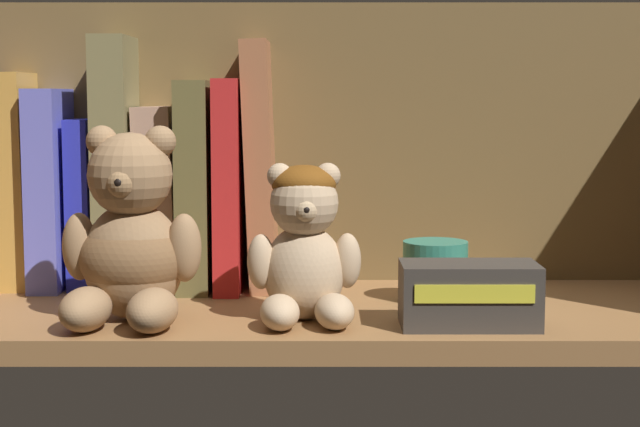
% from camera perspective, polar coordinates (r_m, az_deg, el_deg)
% --- Properties ---
extents(shelf_board, '(0.79, 0.26, 0.02)m').
position_cam_1_polar(shelf_board, '(0.91, -1.19, -5.80)').
color(shelf_board, olive).
rests_on(shelf_board, ground).
extents(shelf_back_panel, '(0.82, 0.01, 0.30)m').
position_cam_1_polar(shelf_back_panel, '(1.03, -1.02, 3.38)').
color(shelf_back_panel, brown).
rests_on(shelf_back_panel, ground).
extents(book_3, '(0.03, 0.10, 0.21)m').
position_cam_1_polar(book_3, '(1.04, -16.06, 1.82)').
color(book_3, '#C18A38').
rests_on(book_3, shelf_board).
extents(book_4, '(0.03, 0.12, 0.19)m').
position_cam_1_polar(book_4, '(1.03, -14.28, 1.41)').
color(book_4, '#6368D0').
rests_on(book_4, shelf_board).
extents(book_5, '(0.02, 0.10, 0.16)m').
position_cam_1_polar(book_5, '(1.03, -12.60, 0.62)').
color(book_5, '#262CB5').
rests_on(book_5, shelf_board).
extents(book_6, '(0.03, 0.12, 0.24)m').
position_cam_1_polar(book_6, '(1.02, -10.86, 2.82)').
color(book_6, olive).
rests_on(book_6, shelf_board).
extents(book_7, '(0.04, 0.10, 0.18)m').
position_cam_1_polar(book_7, '(1.01, -8.64, 0.96)').
color(book_7, tan).
rests_on(book_7, shelf_board).
extents(book_8, '(0.03, 0.14, 0.20)m').
position_cam_1_polar(book_8, '(1.01, -6.52, 1.66)').
color(book_8, brown).
rests_on(book_8, shelf_board).
extents(book_9, '(0.02, 0.15, 0.20)m').
position_cam_1_polar(book_9, '(1.00, -4.71, 1.70)').
color(book_9, red).
rests_on(book_9, shelf_board).
extents(book_10, '(0.03, 0.13, 0.24)m').
position_cam_1_polar(book_10, '(1.00, -3.05, 2.73)').
color(book_10, '#9E5F3B').
rests_on(book_10, shelf_board).
extents(teddy_bear_larger, '(0.12, 0.12, 0.16)m').
position_cam_1_polar(teddy_bear_larger, '(0.86, -10.23, -1.72)').
color(teddy_bear_larger, '#93704C').
rests_on(teddy_bear_larger, shelf_board).
extents(teddy_bear_smaller, '(0.10, 0.10, 0.13)m').
position_cam_1_polar(teddy_bear_smaller, '(0.84, -0.64, -1.86)').
color(teddy_bear_smaller, tan).
rests_on(teddy_bear_smaller, shelf_board).
extents(pillar_candle, '(0.06, 0.06, 0.06)m').
position_cam_1_polar(pillar_candle, '(0.93, 6.65, -3.23)').
color(pillar_candle, '#2D7A66').
rests_on(pillar_candle, shelf_board).
extents(small_product_box, '(0.11, 0.06, 0.05)m').
position_cam_1_polar(small_product_box, '(0.83, 8.53, -4.51)').
color(small_product_box, '#38332D').
rests_on(small_product_box, shelf_board).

